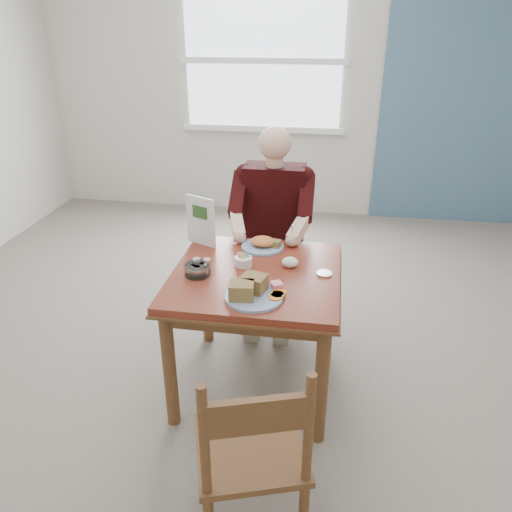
% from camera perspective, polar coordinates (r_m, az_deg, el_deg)
% --- Properties ---
extents(floor, '(6.00, 6.00, 0.00)m').
position_cam_1_polar(floor, '(3.12, -0.01, -14.21)').
color(floor, '#6D6158').
rests_on(floor, ground).
extents(wall_back, '(5.50, 0.00, 5.50)m').
position_cam_1_polar(wall_back, '(5.41, 5.30, 19.20)').
color(wall_back, beige).
rests_on(wall_back, ground).
extents(accent_panel, '(1.60, 0.02, 2.80)m').
position_cam_1_polar(accent_panel, '(5.51, 22.94, 17.54)').
color(accent_panel, '#456681').
rests_on(accent_panel, ground).
extents(lemon_wedge, '(0.06, 0.04, 0.03)m').
position_cam_1_polar(lemon_wedge, '(2.50, -1.36, -3.91)').
color(lemon_wedge, yellow).
rests_on(lemon_wedge, table).
extents(napkin, '(0.10, 0.09, 0.06)m').
position_cam_1_polar(napkin, '(2.75, 3.92, -0.71)').
color(napkin, white).
rests_on(napkin, table).
extents(metal_dish, '(0.10, 0.10, 0.01)m').
position_cam_1_polar(metal_dish, '(2.70, 7.81, -2.00)').
color(metal_dish, silver).
rests_on(metal_dish, table).
extents(window, '(1.72, 0.04, 1.42)m').
position_cam_1_polar(window, '(5.40, 0.82, 21.42)').
color(window, white).
rests_on(window, wall_back).
extents(table, '(0.92, 0.92, 0.75)m').
position_cam_1_polar(table, '(2.75, -0.01, -3.95)').
color(table, maroon).
rests_on(table, ground).
extents(chair_far, '(0.42, 0.42, 0.95)m').
position_cam_1_polar(chair_far, '(3.53, 2.03, 0.11)').
color(chair_far, brown).
rests_on(chair_far, ground).
extents(chair_near, '(0.53, 0.53, 0.95)m').
position_cam_1_polar(chair_near, '(2.06, -0.49, -21.78)').
color(chair_near, brown).
rests_on(chair_near, ground).
extents(diner, '(0.53, 0.56, 1.39)m').
position_cam_1_polar(diner, '(3.31, 1.93, 4.64)').
color(diner, gray).
rests_on(diner, chair_far).
extents(near_plate, '(0.32, 0.30, 0.10)m').
position_cam_1_polar(near_plate, '(2.45, -0.46, -4.00)').
color(near_plate, white).
rests_on(near_plate, table).
extents(far_plate, '(0.31, 0.31, 0.07)m').
position_cam_1_polar(far_plate, '(2.98, 0.88, 1.41)').
color(far_plate, white).
rests_on(far_plate, table).
extents(caddy, '(0.11, 0.11, 0.07)m').
position_cam_1_polar(caddy, '(2.76, -1.45, -0.60)').
color(caddy, white).
rests_on(caddy, table).
extents(shakers, '(0.10, 0.04, 0.09)m').
position_cam_1_polar(shakers, '(2.67, -6.19, -1.19)').
color(shakers, white).
rests_on(shakers, table).
extents(creamer, '(0.17, 0.17, 0.06)m').
position_cam_1_polar(creamer, '(2.67, -6.73, -1.57)').
color(creamer, white).
rests_on(creamer, table).
extents(menu, '(0.19, 0.10, 0.30)m').
position_cam_1_polar(menu, '(2.99, -6.33, 4.03)').
color(menu, white).
rests_on(menu, table).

